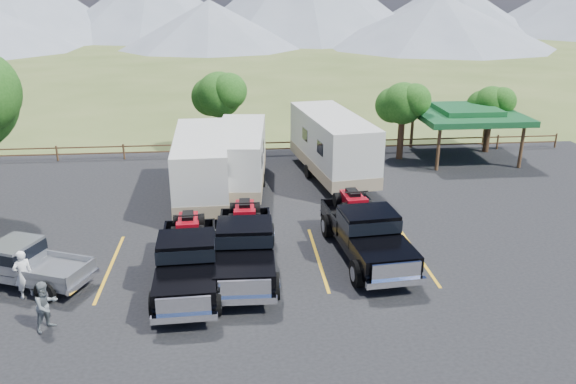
{
  "coord_description": "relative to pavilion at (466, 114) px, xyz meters",
  "views": [
    {
      "loc": [
        -1.05,
        -15.65,
        10.11
      ],
      "look_at": [
        1.14,
        7.4,
        1.6
      ],
      "focal_mm": 35.0,
      "sensor_mm": 36.0,
      "label": 1
    }
  ],
  "objects": [
    {
      "name": "person_b",
      "position": [
        -20.06,
        -17.01,
        -1.93
      ],
      "size": [
        0.98,
        1.01,
        1.64
      ],
      "primitive_type": "imported",
      "rotation": [
        0.0,
        0.0,
        0.91
      ],
      "color": "slate",
      "rests_on": "asphalt_lot"
    },
    {
      "name": "rig_left",
      "position": [
        -15.92,
        -14.51,
        -1.72
      ],
      "size": [
        2.43,
        6.46,
        2.13
      ],
      "rotation": [
        0.0,
        0.0,
        0.04
      ],
      "color": "black",
      "rests_on": "asphalt_lot"
    },
    {
      "name": "trailer_left",
      "position": [
        -15.79,
        -6.19,
        -1.01
      ],
      "size": [
        2.72,
        9.57,
        3.32
      ],
      "rotation": [
        0.0,
        0.0,
        0.03
      ],
      "color": "silver",
      "rests_on": "asphalt_lot"
    },
    {
      "name": "stall_lines",
      "position": [
        -13.0,
        -13.0,
        -2.74
      ],
      "size": [
        12.12,
        5.5,
        0.01
      ],
      "color": "gold",
      "rests_on": "asphalt_lot"
    },
    {
      "name": "tree_north",
      "position": [
        -15.03,
        2.02,
        1.05
      ],
      "size": [
        3.46,
        3.24,
        5.25
      ],
      "color": "black",
      "rests_on": "ground"
    },
    {
      "name": "tree_ne_a",
      "position": [
        -4.03,
        0.01,
        0.69
      ],
      "size": [
        3.11,
        2.92,
        4.76
      ],
      "color": "black",
      "rests_on": "ground"
    },
    {
      "name": "pickup_silver",
      "position": [
        -21.87,
        -13.98,
        -1.91
      ],
      "size": [
        5.61,
        3.6,
        1.61
      ],
      "rotation": [
        0.0,
        0.0,
        -1.96
      ],
      "color": "gray",
      "rests_on": "asphalt_lot"
    },
    {
      "name": "trailer_center",
      "position": [
        -13.87,
        -4.61,
        -1.08
      ],
      "size": [
        3.0,
        9.23,
        3.19
      ],
      "rotation": [
        0.0,
        0.0,
        -0.09
      ],
      "color": "silver",
      "rests_on": "asphalt_lot"
    },
    {
      "name": "rail_fence",
      "position": [
        -11.0,
        1.5,
        -2.18
      ],
      "size": [
        36.12,
        0.12,
        1.0
      ],
      "color": "brown",
      "rests_on": "ground"
    },
    {
      "name": "rig_center",
      "position": [
        -13.86,
        -13.61,
        -1.69
      ],
      "size": [
        2.46,
        6.62,
        2.19
      ],
      "rotation": [
        0.0,
        0.0,
        -0.03
      ],
      "color": "black",
      "rests_on": "asphalt_lot"
    },
    {
      "name": "trailer_right",
      "position": [
        -8.84,
        -3.32,
        -0.89
      ],
      "size": [
        3.84,
        10.28,
        3.55
      ],
      "rotation": [
        0.0,
        0.0,
        0.15
      ],
      "color": "silver",
      "rests_on": "asphalt_lot"
    },
    {
      "name": "asphalt_lot",
      "position": [
        -13.0,
        -14.0,
        -2.77
      ],
      "size": [
        44.0,
        34.0,
        0.04
      ],
      "primitive_type": "cube",
      "color": "black",
      "rests_on": "ground"
    },
    {
      "name": "person_a",
      "position": [
        -21.42,
        -14.95,
        -1.88
      ],
      "size": [
        0.76,
        0.72,
        1.74
      ],
      "primitive_type": "imported",
      "rotation": [
        0.0,
        0.0,
        3.8
      ],
      "color": "white",
      "rests_on": "asphalt_lot"
    },
    {
      "name": "rig_right",
      "position": [
        -9.12,
        -12.92,
        -1.67
      ],
      "size": [
        2.84,
        6.86,
        2.24
      ],
      "rotation": [
        0.0,
        0.0,
        0.09
      ],
      "color": "black",
      "rests_on": "asphalt_lot"
    },
    {
      "name": "tree_ne_b",
      "position": [
        1.98,
        1.01,
        0.34
      ],
      "size": [
        2.77,
        2.59,
        4.27
      ],
      "color": "black",
      "rests_on": "ground"
    },
    {
      "name": "pavilion",
      "position": [
        0.0,
        0.0,
        0.0
      ],
      "size": [
        6.2,
        6.2,
        3.22
      ],
      "color": "brown",
      "rests_on": "ground"
    },
    {
      "name": "ground",
      "position": [
        -13.0,
        -17.0,
        -2.79
      ],
      "size": [
        320.0,
        320.0,
        0.0
      ],
      "primitive_type": "plane",
      "color": "#435624",
      "rests_on": "ground"
    }
  ]
}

